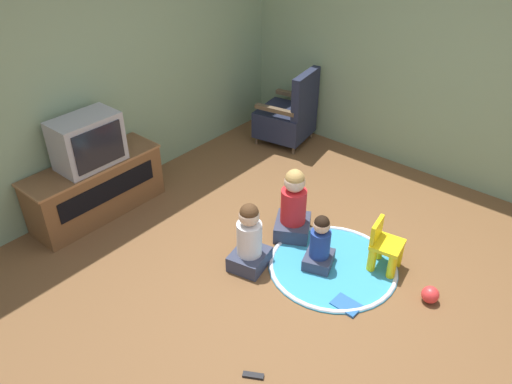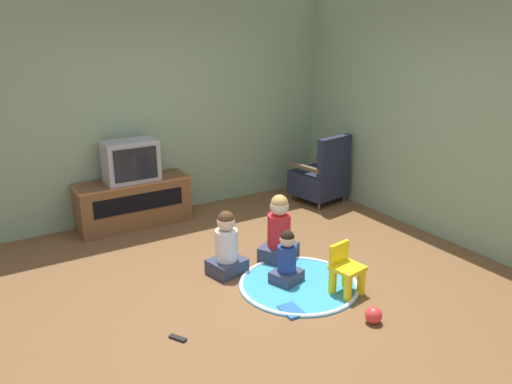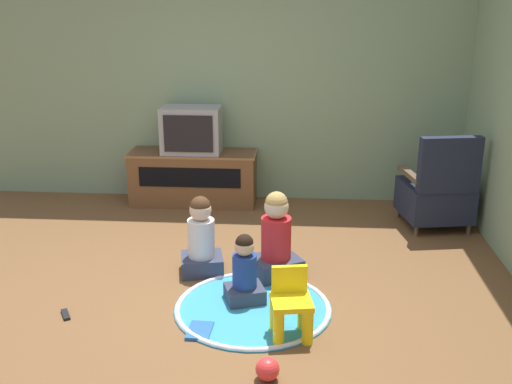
% 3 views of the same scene
% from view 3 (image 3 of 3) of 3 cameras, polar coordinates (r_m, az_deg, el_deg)
% --- Properties ---
extents(ground_plane, '(30.00, 30.00, 0.00)m').
position_cam_3_polar(ground_plane, '(4.59, -4.41, -10.17)').
color(ground_plane, brown).
extents(wall_back, '(5.52, 0.12, 2.75)m').
position_cam_3_polar(wall_back, '(6.57, -3.57, 11.22)').
color(wall_back, gray).
rests_on(wall_back, ground_plane).
extents(tv_cabinet, '(1.37, 0.46, 0.58)m').
position_cam_3_polar(tv_cabinet, '(6.54, -5.98, 1.46)').
color(tv_cabinet, brown).
rests_on(tv_cabinet, ground_plane).
extents(television, '(0.62, 0.38, 0.49)m').
position_cam_3_polar(television, '(6.39, -6.17, 5.89)').
color(television, '#939399').
rests_on(television, tv_cabinet).
extents(black_armchair, '(0.70, 0.72, 0.96)m').
position_cam_3_polar(black_armchair, '(6.06, 16.86, -0.08)').
color(black_armchair, brown).
rests_on(black_armchair, ground_plane).
extents(yellow_kid_chair, '(0.30, 0.29, 0.47)m').
position_cam_3_polar(yellow_kid_chair, '(4.05, 3.35, -10.98)').
color(yellow_kid_chair, yellow).
rests_on(yellow_kid_chair, ground_plane).
extents(play_mat, '(1.15, 1.15, 0.04)m').
position_cam_3_polar(play_mat, '(4.45, -0.30, -10.96)').
color(play_mat, teal).
rests_on(play_mat, ground_plane).
extents(child_watching_left, '(0.34, 0.32, 0.54)m').
position_cam_3_polar(child_watching_left, '(4.44, -1.10, -7.73)').
color(child_watching_left, '#33384C').
rests_on(child_watching_left, ground_plane).
extents(child_watching_center, '(0.39, 0.36, 0.66)m').
position_cam_3_polar(child_watching_center, '(4.89, -5.23, -4.59)').
color(child_watching_center, '#33384C').
rests_on(child_watching_center, ground_plane).
extents(child_watching_right, '(0.48, 0.46, 0.72)m').
position_cam_3_polar(child_watching_right, '(4.81, 1.93, -4.63)').
color(child_watching_right, '#33384C').
rests_on(child_watching_right, ground_plane).
extents(toy_ball, '(0.14, 0.14, 0.14)m').
position_cam_3_polar(toy_ball, '(3.70, 1.10, -16.51)').
color(toy_ball, red).
rests_on(toy_ball, ground_plane).
extents(book, '(0.17, 0.23, 0.02)m').
position_cam_3_polar(book, '(4.19, -5.42, -13.03)').
color(book, '#235699').
rests_on(book, ground_plane).
extents(remote_control, '(0.11, 0.15, 0.02)m').
position_cam_3_polar(remote_control, '(4.57, -17.68, -11.06)').
color(remote_control, black).
rests_on(remote_control, ground_plane).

